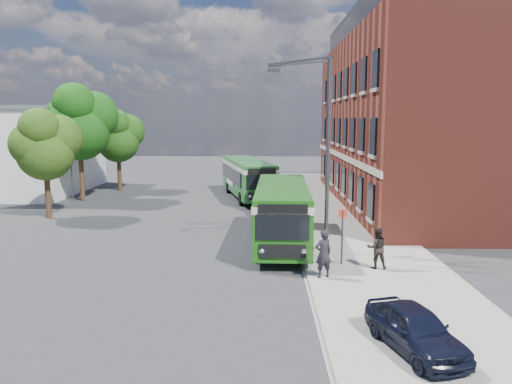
{
  "coord_description": "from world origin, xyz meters",
  "views": [
    {
      "loc": [
        2.28,
        -24.85,
        6.28
      ],
      "look_at": [
        1.84,
        3.02,
        2.2
      ],
      "focal_mm": 35.0,
      "sensor_mm": 36.0,
      "label": 1
    }
  ],
  "objects_px": {
    "street_lamp": "(320,152)",
    "parked_car": "(415,329)",
    "bus_rear": "(247,175)",
    "bus_front": "(282,209)"
  },
  "relations": [
    {
      "from": "street_lamp",
      "to": "parked_car",
      "type": "bearing_deg",
      "value": -81.79
    },
    {
      "from": "bus_rear",
      "to": "parked_car",
      "type": "xyz_separation_m",
      "value": [
        5.35,
        -27.24,
        -1.07
      ]
    },
    {
      "from": "bus_front",
      "to": "bus_rear",
      "type": "relative_size",
      "value": 0.88
    },
    {
      "from": "bus_front",
      "to": "parked_car",
      "type": "bearing_deg",
      "value": -75.48
    },
    {
      "from": "street_lamp",
      "to": "bus_front",
      "type": "relative_size",
      "value": 0.89
    },
    {
      "from": "street_lamp",
      "to": "bus_rear",
      "type": "xyz_separation_m",
      "value": [
        -3.88,
        17.04,
        -2.96
      ]
    },
    {
      "from": "bus_rear",
      "to": "street_lamp",
      "type": "bearing_deg",
      "value": -77.18
    },
    {
      "from": "street_lamp",
      "to": "parked_car",
      "type": "xyz_separation_m",
      "value": [
        1.47,
        -10.2,
        -4.03
      ]
    },
    {
      "from": "bus_front",
      "to": "bus_rear",
      "type": "xyz_separation_m",
      "value": [
        -2.24,
        15.23,
        0.0
      ]
    },
    {
      "from": "bus_front",
      "to": "bus_rear",
      "type": "height_order",
      "value": "same"
    }
  ]
}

